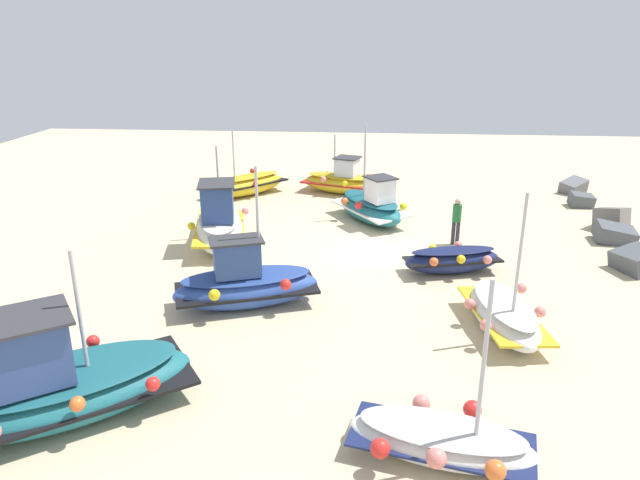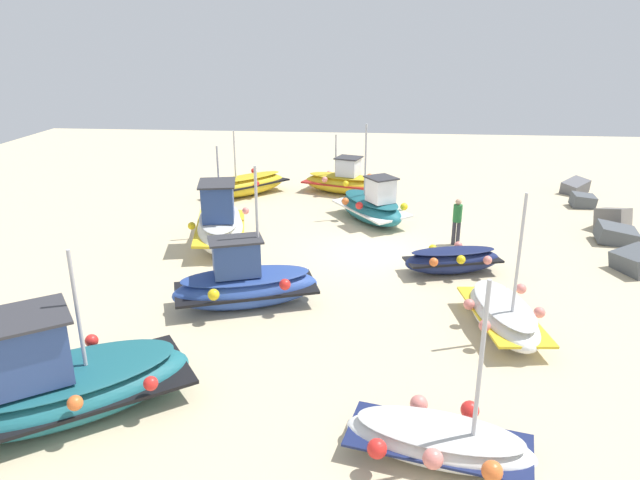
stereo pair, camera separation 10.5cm
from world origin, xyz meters
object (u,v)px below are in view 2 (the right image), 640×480
object	(u,v)px
fishing_boat_2	(372,206)
fishing_boat_5	(61,382)
fishing_boat_8	(245,284)
person_walking	(457,218)
fishing_boat_1	(343,181)
fishing_boat_7	(247,184)
fishing_boat_3	(503,314)
fishing_boat_4	(453,260)
fishing_boat_0	(220,223)
fishing_boat_6	(438,440)

from	to	relation	value
fishing_boat_2	fishing_boat_5	distance (m)	14.74
fishing_boat_8	person_walking	bearing A→B (deg)	-158.59
fishing_boat_1	fishing_boat_7	world-z (taller)	fishing_boat_7
fishing_boat_2	person_walking	bearing A→B (deg)	17.93
fishing_boat_3	fishing_boat_7	size ratio (longest dim) A/B	0.95
fishing_boat_3	fishing_boat_8	distance (m)	6.99
fishing_boat_4	fishing_boat_7	size ratio (longest dim) A/B	0.82
fishing_boat_8	fishing_boat_2	bearing A→B (deg)	-132.50
fishing_boat_5	fishing_boat_8	distance (m)	5.86
fishing_boat_0	person_walking	world-z (taller)	fishing_boat_0
fishing_boat_3	fishing_boat_4	bearing A→B (deg)	3.38
fishing_boat_2	person_walking	distance (m)	3.99
fishing_boat_0	fishing_boat_3	distance (m)	10.65
fishing_boat_7	fishing_boat_8	distance (m)	12.03
fishing_boat_0	fishing_boat_5	size ratio (longest dim) A/B	0.92
fishing_boat_5	fishing_boat_7	size ratio (longest dim) A/B	1.27
fishing_boat_3	fishing_boat_8	bearing A→B (deg)	74.40
fishing_boat_0	fishing_boat_5	distance (m)	10.25
fishing_boat_3	person_walking	world-z (taller)	fishing_boat_3
fishing_boat_2	fishing_boat_6	world-z (taller)	fishing_boat_2
fishing_boat_5	fishing_boat_4	bearing A→B (deg)	-172.54
fishing_boat_1	fishing_boat_3	world-z (taller)	fishing_boat_3
fishing_boat_2	fishing_boat_8	size ratio (longest dim) A/B	0.94
person_walking	fishing_boat_3	bearing A→B (deg)	-164.08
fishing_boat_8	person_walking	size ratio (longest dim) A/B	2.51
fishing_boat_3	fishing_boat_8	xyz separation A→B (m)	(-0.81, -6.93, 0.23)
fishing_boat_3	fishing_boat_4	size ratio (longest dim) A/B	1.16
fishing_boat_2	fishing_boat_4	xyz separation A→B (m)	(5.21, 2.64, -0.20)
person_walking	fishing_boat_0	bearing A→B (deg)	107.31
fishing_boat_1	fishing_boat_5	distance (m)	18.44
fishing_boat_1	fishing_boat_2	bearing A→B (deg)	-53.35
fishing_boat_0	fishing_boat_4	size ratio (longest dim) A/B	1.43
fishing_boat_3	person_walking	bearing A→B (deg)	-5.57
fishing_boat_0	fishing_boat_4	world-z (taller)	fishing_boat_0
fishing_boat_2	fishing_boat_7	xyz separation A→B (m)	(-3.59, -5.94, -0.13)
fishing_boat_3	fishing_boat_6	distance (m)	5.45
fishing_boat_0	fishing_boat_3	world-z (taller)	fishing_boat_3
fishing_boat_5	person_walking	xyz separation A→B (m)	(-10.94, 9.14, 0.25)
fishing_boat_1	fishing_boat_6	size ratio (longest dim) A/B	1.14
fishing_boat_0	fishing_boat_2	world-z (taller)	fishing_boat_2
fishing_boat_0	fishing_boat_2	bearing A→B (deg)	108.30
fishing_boat_0	fishing_boat_2	xyz separation A→B (m)	(-3.21, 5.47, -0.14)
fishing_boat_3	fishing_boat_7	xyz separation A→B (m)	(-12.59, -9.40, 0.07)
fishing_boat_6	fishing_boat_8	bearing A→B (deg)	-37.50
fishing_boat_0	fishing_boat_8	world-z (taller)	fishing_boat_8
fishing_boat_2	fishing_boat_3	bearing A→B (deg)	-11.97
fishing_boat_1	person_walking	bearing A→B (deg)	-38.07
fishing_boat_7	fishing_boat_4	bearing A→B (deg)	-92.31
fishing_boat_0	fishing_boat_7	xyz separation A→B (m)	(-6.80, -0.47, -0.27)
fishing_boat_2	person_walking	world-z (taller)	fishing_boat_2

